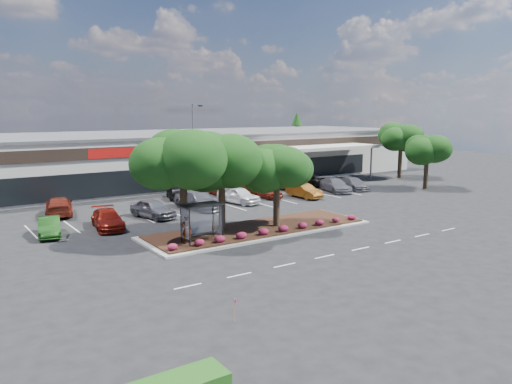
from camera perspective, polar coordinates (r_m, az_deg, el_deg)
ground at (r=36.47m, az=6.45°, el=-5.23°), size 160.00×160.00×0.00m
retail_store at (r=65.15m, az=-13.31°, el=3.81°), size 80.40×25.20×6.25m
landscape_island at (r=38.32m, az=0.26°, el=-4.26°), size 18.00×6.00×0.26m
lane_markings at (r=44.59m, az=-2.45°, el=-2.49°), size 33.12×20.06×0.01m
shrub_row at (r=36.57m, az=2.13°, el=-4.31°), size 17.00×0.80×0.50m
bus_shelter at (r=34.19m, az=-6.35°, el=-2.24°), size 2.75×1.55×2.59m
island_tree_west at (r=35.00m, az=-8.32°, el=1.14°), size 7.20×7.20×7.89m
island_tree_mid at (r=37.29m, az=-3.95°, el=1.27°), size 6.60×6.60×7.32m
island_tree_east at (r=38.30m, az=2.37°, el=0.88°), size 5.80×5.80×6.50m
tree_east_near at (r=61.59m, az=18.91°, el=3.35°), size 5.60×5.60×6.51m
tree_east_far at (r=70.39m, az=16.18°, el=4.62°), size 6.40×6.40×7.62m
conifer_north_east at (r=91.00m, az=4.69°, el=6.38°), size 3.96×3.96×9.00m
person_waiting at (r=33.88m, az=-7.94°, el=-4.26°), size 0.80×0.63×1.92m
light_pole at (r=56.02m, az=-7.10°, el=4.37°), size 1.43×0.67×9.84m
survey_stake at (r=22.19m, az=-2.42°, el=-13.00°), size 0.08×0.14×1.09m
car_0 at (r=39.63m, az=-22.54°, el=-3.68°), size 2.31×4.46×1.40m
car_1 at (r=40.61m, az=-16.60°, el=-3.00°), size 2.81×5.31×1.47m
car_2 at (r=43.63m, az=-11.70°, el=-1.86°), size 2.98×5.07×1.62m
car_3 at (r=46.85m, az=-6.65°, el=-0.96°), size 3.16×5.94×1.64m
car_4 at (r=49.36m, az=-1.99°, el=-0.37°), size 2.98×5.16×1.65m
car_5 at (r=52.65m, az=1.19°, el=0.14°), size 1.91×4.36×1.46m
car_6 at (r=52.72m, az=5.52°, el=0.12°), size 1.57×4.49×1.48m
car_7 at (r=57.10m, az=9.06°, el=0.77°), size 3.51×5.56×1.50m
car_8 at (r=59.08m, az=11.10°, el=0.94°), size 2.93×5.06×1.38m
car_9 at (r=47.12m, az=-21.59°, el=-1.52°), size 3.43×5.89×1.60m
car_11 at (r=52.47m, az=-9.14°, el=-0.06°), size 2.67×4.28×1.36m
car_12 at (r=54.41m, az=-7.66°, el=0.31°), size 3.05×5.24×1.37m
car_13 at (r=54.17m, az=-4.06°, el=0.32°), size 1.89×4.05×1.34m
car_14 at (r=55.07m, az=-1.41°, el=0.65°), size 4.09×6.16×1.66m
car_15 at (r=57.78m, az=3.74°, el=0.97°), size 2.68×5.41×1.51m
car_16 at (r=61.39m, az=6.25°, el=1.36°), size 2.74×5.09×1.36m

